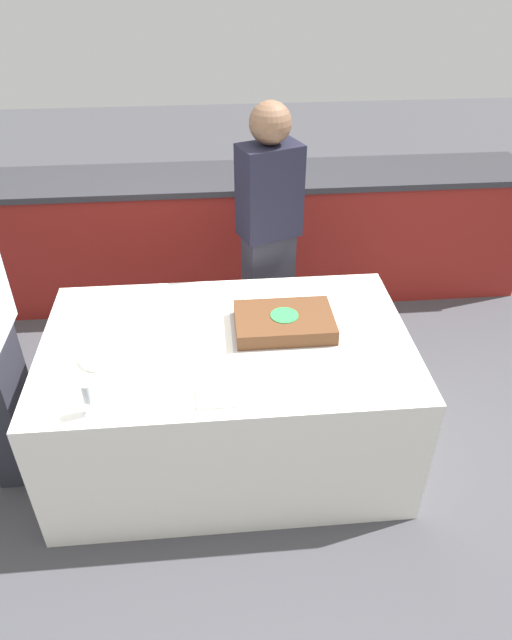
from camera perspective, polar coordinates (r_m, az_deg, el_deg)
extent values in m
plane|color=#424247|center=(3.16, -2.57, -12.60)|extent=(14.00, 14.00, 0.00)
cube|color=maroon|center=(4.18, -3.88, 8.09)|extent=(4.40, 0.55, 0.88)
cube|color=#2D2D33|center=(4.00, -4.15, 13.97)|extent=(4.40, 0.58, 0.04)
cube|color=white|center=(2.90, -2.76, -7.71)|extent=(1.73, 1.05, 0.73)
cube|color=#B7B2AD|center=(2.72, 2.81, -0.90)|extent=(0.50, 0.35, 0.00)
cube|color=#56331C|center=(2.70, 2.83, -0.22)|extent=(0.46, 0.31, 0.08)
cylinder|color=green|center=(2.68, 2.86, 0.48)|extent=(0.13, 0.13, 0.00)
cylinder|color=white|center=(2.63, -15.11, -3.37)|extent=(0.21, 0.21, 0.04)
cylinder|color=white|center=(2.38, -16.10, -8.87)|extent=(0.07, 0.07, 0.00)
cylinder|color=white|center=(2.36, -16.22, -8.31)|extent=(0.01, 0.01, 0.06)
cylinder|color=white|center=(2.31, -16.52, -6.97)|extent=(0.05, 0.05, 0.09)
cylinder|color=white|center=(2.97, 0.19, 2.50)|extent=(0.17, 0.17, 0.00)
cube|color=white|center=(2.35, -3.79, -7.76)|extent=(0.18, 0.11, 0.02)
cube|color=#282833|center=(3.46, 1.19, 1.96)|extent=(0.31, 0.25, 0.89)
cube|color=black|center=(3.13, 1.35, 12.74)|extent=(0.37, 0.30, 0.50)
sphere|color=brown|center=(3.01, 1.45, 19.10)|extent=(0.22, 0.22, 0.22)
cube|color=#282833|center=(3.06, -23.70, -7.84)|extent=(0.16, 0.34, 0.80)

